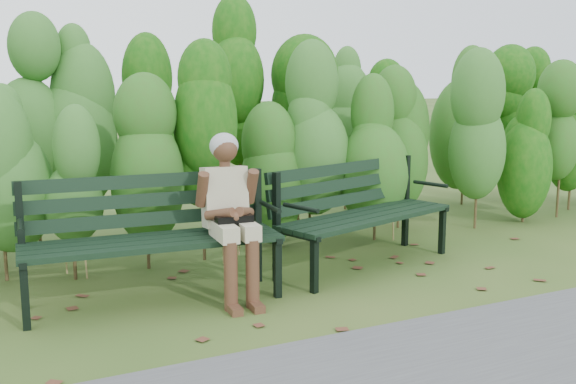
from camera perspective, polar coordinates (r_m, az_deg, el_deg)
name	(u,v)px	position (r m, az deg, el deg)	size (l,w,h in m)	color
ground	(307,290)	(5.48, 1.63, -8.31)	(80.00, 80.00, 0.00)	#2B4C18
hedge_band	(223,121)	(6.93, -5.56, 6.04)	(11.04, 1.67, 2.42)	#47381E
leaf_litter	(355,287)	(5.58, 5.71, -7.99)	(5.58, 1.89, 0.01)	brown
bench_left	(150,228)	(5.23, -11.60, -2.99)	(1.95, 0.76, 0.96)	black
bench_right	(358,206)	(6.12, 5.93, -1.17)	(1.94, 1.12, 0.93)	black
seated_woman	(230,205)	(5.15, -4.97, -1.09)	(0.49, 0.72, 1.27)	#BAB090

